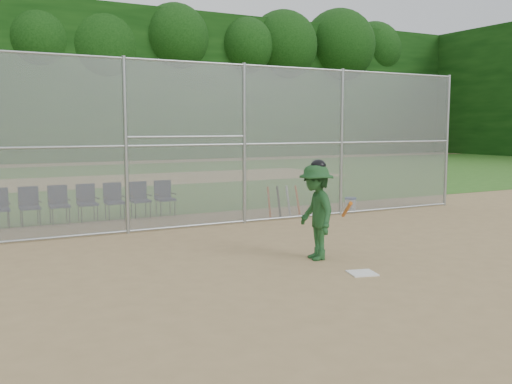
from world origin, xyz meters
name	(u,v)px	position (x,y,z in m)	size (l,w,h in m)	color
ground	(325,271)	(0.00, 0.00, 0.00)	(100.00, 100.00, 0.00)	tan
grass_strip	(93,181)	(0.00, 18.00, 0.01)	(100.00, 100.00, 0.00)	#2F631D
dirt_patch_far	(93,181)	(0.00, 18.00, 0.01)	(24.00, 24.00, 0.00)	tan
backstop_fence	(207,142)	(0.00, 5.00, 2.07)	(16.09, 0.09, 4.00)	gray
treeline	(79,61)	(0.00, 20.00, 5.50)	(81.00, 60.00, 11.00)	black
home_plate	(362,273)	(0.45, -0.41, 0.01)	(0.43, 0.43, 0.02)	white
batter_at_plate	(316,211)	(0.36, 0.83, 0.89)	(1.05, 1.40, 1.85)	#1D4A22
water_cooler	(350,205)	(4.51, 5.21, 0.21)	(0.34, 0.34, 0.42)	white
spare_bats	(284,201)	(2.39, 5.40, 0.42)	(0.96, 0.31, 0.85)	#D84C14
chair_3	(30,207)	(-3.86, 7.09, 0.48)	(0.54, 0.52, 0.96)	#0F1639
chair_4	(59,205)	(-3.16, 7.09, 0.48)	(0.54, 0.52, 0.96)	#0F1639
chair_5	(88,203)	(-2.46, 7.09, 0.48)	(0.54, 0.52, 0.96)	#0F1639
chair_6	(115,201)	(-1.77, 7.09, 0.48)	(0.54, 0.52, 0.96)	#0F1639
chair_7	(141,200)	(-1.07, 7.09, 0.48)	(0.54, 0.52, 0.96)	#0F1639
chair_8	(165,198)	(-0.37, 7.09, 0.48)	(0.54, 0.52, 0.96)	#0F1639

